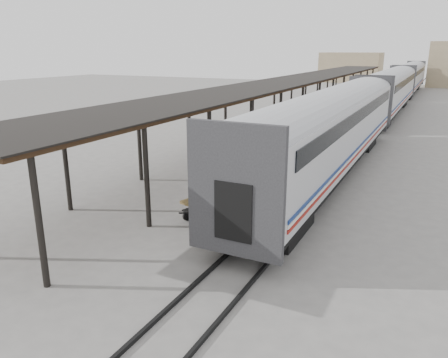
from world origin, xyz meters
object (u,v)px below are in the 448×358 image
baggage_cart (212,202)px  pedestrian (287,127)px  porter (210,181)px  luggage_tug (264,136)px

baggage_cart → pedestrian: 17.92m
baggage_cart → porter: porter is taller
porter → pedestrian: (-3.05, 18.35, -1.00)m
baggage_cart → luggage_tug: size_ratio=1.62×
porter → luggage_tug: bearing=32.4°
baggage_cart → porter: bearing=-52.6°
baggage_cart → porter: 1.31m
baggage_cart → pedestrian: (-2.80, 17.70, 0.10)m
baggage_cart → porter: size_ratio=1.49×
porter → pedestrian: porter is taller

